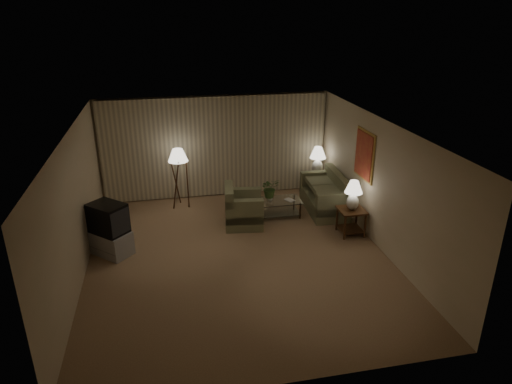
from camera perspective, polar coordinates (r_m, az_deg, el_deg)
ground at (r=9.48m, az=-2.22°, el=-8.06°), size 7.00×7.00×0.00m
room_shell at (r=10.15m, az=-3.66°, el=4.79°), size 6.04×7.02×2.72m
sofa at (r=11.51m, az=8.54°, el=-0.53°), size 1.79×1.04×0.76m
armchair at (r=10.64m, az=-1.55°, el=-2.21°), size 1.13×1.09×0.76m
side_table_near at (r=10.41m, az=11.82°, el=-3.07°), size 0.57×0.57×0.60m
side_table_far at (r=12.47m, az=7.58°, el=1.45°), size 0.53×0.44×0.60m
table_lamp_near at (r=10.18m, az=12.08°, el=-0.08°), size 0.39×0.39×0.68m
table_lamp_far at (r=12.26m, az=7.73°, el=4.24°), size 0.43×0.43×0.74m
coffee_table at (r=11.11m, az=2.48°, el=-1.71°), size 1.22×0.67×0.41m
tv_cabinet at (r=9.93m, az=-17.65°, el=-6.05°), size 1.33×1.33×0.50m
crt_tv at (r=9.69m, az=-18.03°, el=-3.13°), size 1.23×1.23×0.62m
floor_lamp at (r=11.62m, az=-9.57°, el=1.87°), size 0.50×0.50×1.53m
ottoman at (r=11.11m, az=-1.14°, el=-2.05°), size 0.86×0.86×0.43m
vase at (r=10.99m, az=1.74°, el=-0.79°), size 0.17×0.17×0.14m
flowers at (r=10.88m, az=1.76°, el=0.70°), size 0.49×0.44×0.48m
book at (r=11.02m, az=3.88°, el=-1.12°), size 0.27×0.30×0.02m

